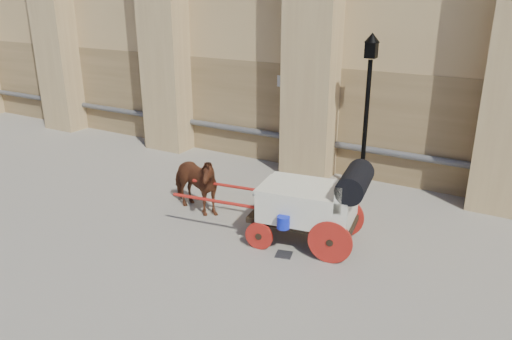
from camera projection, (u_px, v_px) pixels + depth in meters
The scene contains 5 objects.
ground at pixel (282, 231), 10.95m from camera, with size 90.00×90.00×0.00m, color gray.
horse at pixel (193, 183), 11.67m from camera, with size 0.79×1.73×1.46m, color brown.
carriage at pixel (314, 202), 10.07m from camera, with size 4.18×1.66×1.78m.
street_lamp at pixel (367, 110), 12.42m from camera, with size 0.38×0.38×4.03m.
drain_grate_near at pixel (284, 254), 9.98m from camera, with size 0.32×0.32×0.01m, color black.
Camera 1 is at (4.39, -8.80, 5.04)m, focal length 35.00 mm.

